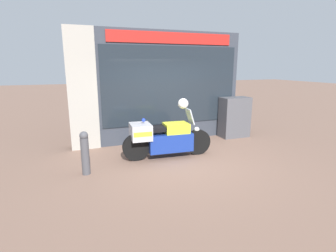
{
  "coord_description": "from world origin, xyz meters",
  "views": [
    {
      "loc": [
        -2.57,
        -5.66,
        2.32
      ],
      "look_at": [
        -0.13,
        0.86,
        0.7
      ],
      "focal_mm": 28.0,
      "sensor_mm": 36.0,
      "label": 1
    }
  ],
  "objects_px": {
    "utility_cabinet": "(234,117)",
    "street_bollard": "(85,152)",
    "paramedic_motorcycle": "(164,138)",
    "white_helmet": "(183,104)"
  },
  "relations": [
    {
      "from": "paramedic_motorcycle",
      "to": "white_helmet",
      "type": "distance_m",
      "value": 0.99
    },
    {
      "from": "white_helmet",
      "to": "paramedic_motorcycle",
      "type": "bearing_deg",
      "value": 176.17
    },
    {
      "from": "paramedic_motorcycle",
      "to": "white_helmet",
      "type": "bearing_deg",
      "value": -0.0
    },
    {
      "from": "utility_cabinet",
      "to": "street_bollard",
      "type": "xyz_separation_m",
      "value": [
        -4.8,
        -1.52,
        -0.15
      ]
    },
    {
      "from": "utility_cabinet",
      "to": "white_helmet",
      "type": "distance_m",
      "value": 2.71
    },
    {
      "from": "white_helmet",
      "to": "street_bollard",
      "type": "xyz_separation_m",
      "value": [
        -2.45,
        -0.37,
        -0.88
      ]
    },
    {
      "from": "paramedic_motorcycle",
      "to": "street_bollard",
      "type": "relative_size",
      "value": 2.42
    },
    {
      "from": "utility_cabinet",
      "to": "paramedic_motorcycle",
      "type": "bearing_deg",
      "value": -158.79
    },
    {
      "from": "utility_cabinet",
      "to": "street_bollard",
      "type": "height_order",
      "value": "utility_cabinet"
    },
    {
      "from": "utility_cabinet",
      "to": "street_bollard",
      "type": "bearing_deg",
      "value": -162.47
    }
  ]
}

